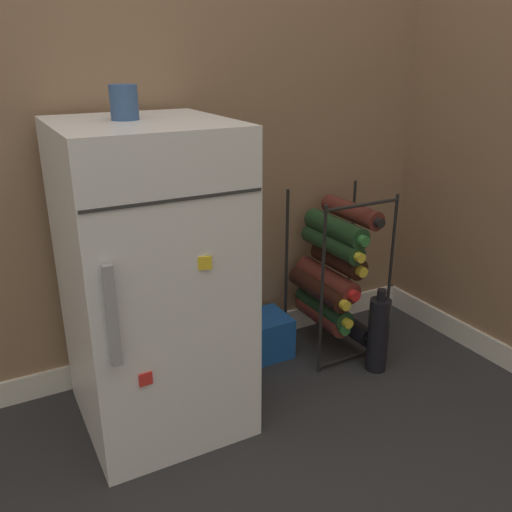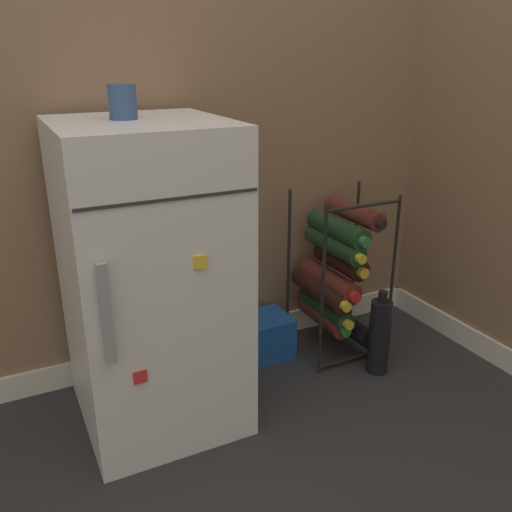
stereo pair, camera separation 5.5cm
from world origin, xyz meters
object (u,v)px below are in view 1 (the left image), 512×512
(mini_fridge, at_px, (152,281))
(soda_box, at_px, (251,339))
(fridge_top_cup, at_px, (124,102))
(loose_bottle_floor, at_px, (378,334))
(wine_rack, at_px, (333,274))

(mini_fridge, distance_m, soda_box, 0.59)
(soda_box, height_order, fridge_top_cup, fridge_top_cup)
(fridge_top_cup, height_order, loose_bottle_floor, fridge_top_cup)
(mini_fridge, height_order, wine_rack, mini_fridge)
(mini_fridge, distance_m, loose_bottle_floor, 0.86)
(wine_rack, height_order, loose_bottle_floor, wine_rack)
(mini_fridge, bearing_deg, loose_bottle_floor, -9.31)
(mini_fridge, bearing_deg, soda_box, 21.29)
(mini_fridge, xyz_separation_m, soda_box, (0.42, 0.16, -0.39))
(soda_box, relative_size, fridge_top_cup, 3.25)
(wine_rack, distance_m, loose_bottle_floor, 0.28)
(soda_box, distance_m, loose_bottle_floor, 0.48)
(fridge_top_cup, relative_size, loose_bottle_floor, 0.29)
(loose_bottle_floor, bearing_deg, wine_rack, 108.64)
(mini_fridge, height_order, fridge_top_cup, fridge_top_cup)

